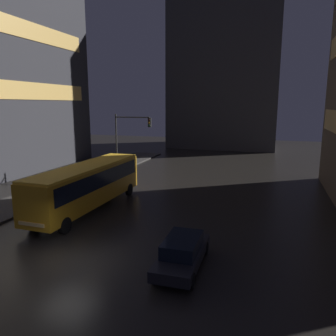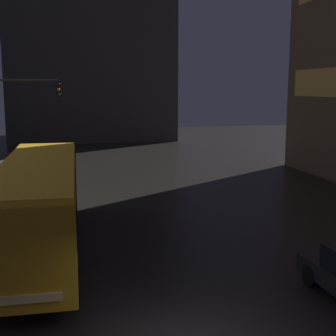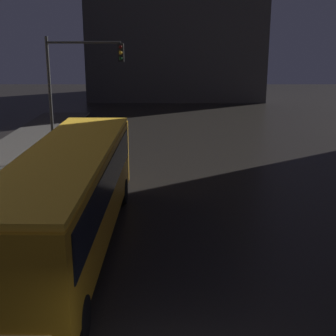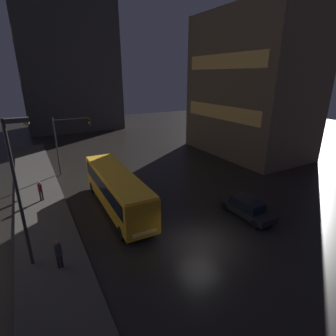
{
  "view_description": "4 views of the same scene",
  "coord_description": "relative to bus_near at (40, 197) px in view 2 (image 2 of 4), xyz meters",
  "views": [
    {
      "loc": [
        9.1,
        -12.44,
        7.48
      ],
      "look_at": [
        1.56,
        11.02,
        2.67
      ],
      "focal_mm": 35.0,
      "sensor_mm": 36.0,
      "label": 1
    },
    {
      "loc": [
        -2.24,
        -9.0,
        5.75
      ],
      "look_at": [
        1.99,
        10.79,
        2.3
      ],
      "focal_mm": 50.0,
      "sensor_mm": 36.0,
      "label": 2
    },
    {
      "loc": [
        -0.3,
        -6.05,
        6.51
      ],
      "look_at": [
        -0.29,
        11.36,
        1.58
      ],
      "focal_mm": 50.0,
      "sensor_mm": 36.0,
      "label": 3
    },
    {
      "loc": [
        -9.11,
        -12.07,
        10.77
      ],
      "look_at": [
        1.66,
        7.54,
        2.79
      ],
      "focal_mm": 28.0,
      "sensor_mm": 36.0,
      "label": 4
    }
  ],
  "objects": [
    {
      "name": "building_far_backdrop",
      "position": [
        3.79,
        39.45,
        12.27
      ],
      "size": [
        18.07,
        12.0,
        28.56
      ],
      "color": "#2D2D33",
      "rests_on": "ground"
    },
    {
      "name": "bus_near",
      "position": [
        0.0,
        0.0,
        0.0
      ],
      "size": [
        2.67,
        11.64,
        3.27
      ],
      "rotation": [
        0.0,
        0.0,
        3.13
      ],
      "color": "orange",
      "rests_on": "ground"
    },
    {
      "name": "traffic_light_main",
      "position": [
        -1.79,
        10.86,
        2.42
      ],
      "size": [
        3.96,
        0.35,
        6.5
      ],
      "color": "#2D2D2D",
      "rests_on": "ground"
    }
  ]
}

